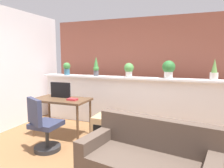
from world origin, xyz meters
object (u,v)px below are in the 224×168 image
Objects in this scene: potted_plant_0 at (67,68)px; potted_plant_4 at (214,71)px; potted_plant_1 at (96,67)px; side_cube_shelf at (105,129)px; office_chair at (43,129)px; couch at (148,165)px; tv_monitor at (60,90)px; potted_plant_3 at (169,68)px; book_on_desk at (72,99)px; desk at (62,103)px; potted_plant_2 at (129,69)px.

potted_plant_0 is 0.74× the size of potted_plant_4.
potted_plant_1 is 0.89× the size of side_cube_shelf.
office_chair is 0.54× the size of couch.
tv_monitor is at bearing 174.12° from side_cube_shelf.
potted_plant_3 is 1.99× the size of book_on_desk.
potted_plant_4 is 3.25m from office_chair.
desk is at bearing -63.05° from potted_plant_0.
tv_monitor is at bearing -154.90° from potted_plant_3.
potted_plant_1 reaches higher than potted_plant_0.
tv_monitor is (-1.16, -0.88, -0.39)m from potted_plant_2.
potted_plant_1 is at bearing 179.34° from potted_plant_2.
potted_plant_0 is 0.99× the size of potted_plant_2.
side_cube_shelf is 1.41m from couch.
potted_plant_3 reaches higher than office_chair.
tv_monitor is 0.41m from book_on_desk.
potted_plant_2 is at bearing -176.27° from potted_plant_3.
potted_plant_4 is at bearing 28.48° from side_cube_shelf.
side_cube_shelf is at bearing -98.98° from potted_plant_2.
potted_plant_4 is at bearing -0.05° from potted_plant_1.
potted_plant_4 is at bearing 32.15° from office_chair.
desk is 0.76m from office_chair.
couch is at bearing -28.36° from desk.
desk is (-1.92, -1.01, -0.66)m from potted_plant_3.
potted_plant_3 is 2.66m from office_chair.
desk is 2.49× the size of tv_monitor.
couch is at bearing -10.65° from office_chair.
potted_plant_0 is 2.40m from potted_plant_3.
couch is (1.91, -1.03, -0.38)m from desk.
potted_plant_0 reaches higher than side_cube_shelf.
potted_plant_4 is 0.45× the size of office_chair.
potted_plant_0 is 1.57m from potted_plant_2.
side_cube_shelf is at bearing -151.52° from potted_plant_4.
potted_plant_2 is 0.83m from potted_plant_3.
potted_plant_2 is at bearing -0.66° from potted_plant_1.
book_on_desk is (0.29, -0.06, 0.10)m from desk.
potted_plant_0 is at bearing -179.59° from potted_plant_4.
potted_plant_2 is 2.13m from office_chair.
potted_plant_1 is 1.01× the size of tv_monitor.
potted_plant_2 is 0.75× the size of potted_plant_4.
desk is (-1.09, -0.96, -0.63)m from potted_plant_2.
potted_plant_3 reaches higher than side_cube_shelf.
office_chair reaches higher than desk.
side_cube_shelf is at bearing 39.36° from office_chair.
potted_plant_1 is at bearing 83.84° from office_chair.
potted_plant_2 is 1.59m from desk.
side_cube_shelf is (1.01, -0.10, -0.65)m from tv_monitor.
tv_monitor is 2.36m from couch.
potted_plant_4 is (2.47, -0.00, -0.04)m from potted_plant_1.
side_cube_shelf is (1.42, -0.97, -1.04)m from potted_plant_0.
couch is at bearing -113.00° from potted_plant_4.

